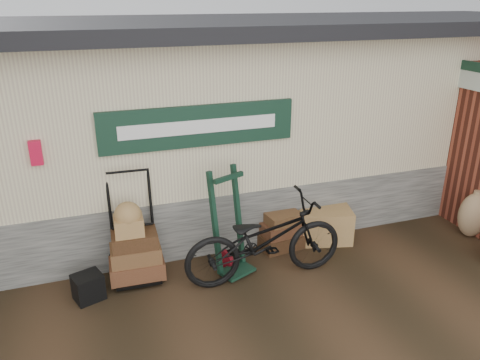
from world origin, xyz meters
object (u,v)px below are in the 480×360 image
at_px(wicker_hamper, 324,225).
at_px(suitcase_stack, 282,231).
at_px(green_barrow, 229,222).
at_px(porter_trolley, 132,217).
at_px(bicycle, 265,235).
at_px(black_trunk, 88,287).

bearing_deg(wicker_hamper, suitcase_stack, -179.73).
relative_size(green_barrow, wicker_hamper, 1.84).
distance_m(porter_trolley, suitcase_stack, 2.22).
xyz_separation_m(green_barrow, suitcase_stack, (0.92, 0.33, -0.45)).
height_order(suitcase_stack, bicycle, bicycle).
distance_m(green_barrow, suitcase_stack, 1.08).
relative_size(green_barrow, bicycle, 0.67).
distance_m(wicker_hamper, bicycle, 1.47).
bearing_deg(black_trunk, porter_trolley, 32.02).
height_order(green_barrow, wicker_hamper, green_barrow).
xyz_separation_m(suitcase_stack, wicker_hamper, (0.71, 0.00, -0.02)).
bearing_deg(bicycle, porter_trolley, 68.69).
bearing_deg(suitcase_stack, wicker_hamper, 0.27).
distance_m(suitcase_stack, black_trunk, 2.82).
bearing_deg(suitcase_stack, bicycle, -129.58).
xyz_separation_m(porter_trolley, green_barrow, (1.23, -0.33, -0.12)).
distance_m(porter_trolley, green_barrow, 1.28).
height_order(porter_trolley, green_barrow, porter_trolley).
bearing_deg(porter_trolley, black_trunk, -145.65).
relative_size(black_trunk, bicycle, 0.16).
xyz_separation_m(suitcase_stack, bicycle, (-0.54, -0.66, 0.35)).
distance_m(green_barrow, bicycle, 0.51).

